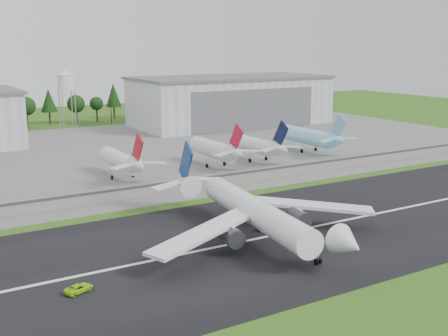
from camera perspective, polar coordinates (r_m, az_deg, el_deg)
ground at (r=122.81m, az=11.23°, el=-7.38°), size 600.00×600.00×0.00m
runway at (r=129.92m, az=8.27°, el=-6.13°), size 320.00×60.00×0.10m
runway_centerline at (r=129.90m, az=8.27°, el=-6.10°), size 220.00×1.00×0.02m
apron at (r=223.40m, az=-9.74°, el=1.65°), size 320.00×150.00×0.10m
blast_fence at (r=165.29m, az=-1.55°, el=-1.33°), size 240.00×0.61×3.50m
hangar_east at (r=294.73m, az=0.71°, el=6.88°), size 102.00×47.00×25.20m
water_tower at (r=280.41m, az=-15.77°, el=8.58°), size 8.40×8.40×29.40m
utility_poles at (r=298.55m, az=-15.33°, el=4.07°), size 230.00×3.00×12.00m
treeline at (r=312.91m, az=-16.08°, el=4.39°), size 320.00×16.00×22.00m
main_airliner at (r=120.26m, az=3.37°, el=-5.12°), size 56.78×59.23×18.17m
ground_vehicle at (r=100.10m, az=-14.54°, el=-11.73°), size 5.55×3.95×1.41m
parked_jet_red_a at (r=176.08m, az=-10.15°, el=0.70°), size 7.36×31.29×16.41m
parked_jet_red_b at (r=190.26m, az=-0.64°, el=1.86°), size 7.36×31.29×16.74m
parked_jet_navy at (r=199.54m, az=3.74°, el=2.27°), size 7.36×31.29×16.50m
parked_jet_skyblue at (r=219.80m, az=8.89°, el=3.16°), size 7.36×37.29×16.85m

